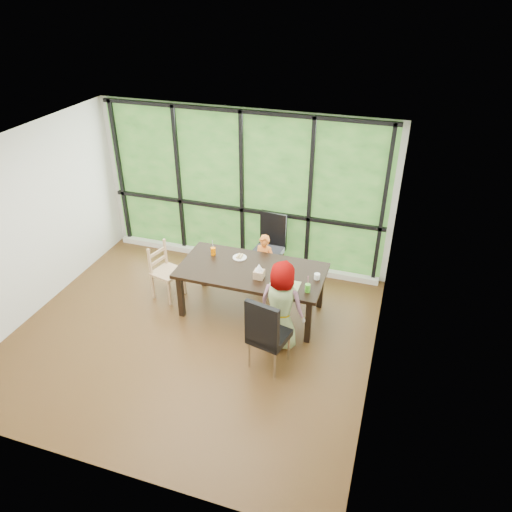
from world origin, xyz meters
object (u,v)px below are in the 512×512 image
child_older (282,306)px  green_cup (308,288)px  white_mug (317,276)px  tissue_box (259,274)px  child_toddler (264,263)px  chair_end_beech (167,272)px  chair_window_leather (269,247)px  orange_cup (213,251)px  dining_table (252,290)px  plate_near (285,284)px  plate_far (240,257)px  chair_interior_leather (269,331)px

child_older → green_cup: child_older is taller
white_mug → tissue_box: (-0.79, -0.22, 0.02)m
child_toddler → tissue_box: (0.17, -0.82, 0.32)m
white_mug → tissue_box: bearing=-164.1°
chair_end_beech → chair_window_leather: bearing=-36.3°
chair_window_leather → child_toddler: bearing=-76.3°
chair_window_leather → child_older: (0.69, -1.66, 0.11)m
child_older → white_mug: bearing=-109.3°
chair_window_leather → child_toddler: size_ratio=1.11×
orange_cup → dining_table: bearing=-17.5°
child_toddler → plate_near: size_ratio=4.65×
chair_end_beech → plate_far: size_ratio=4.25×
dining_table → chair_end_beech: size_ratio=2.37×
tissue_box → orange_cup: bearing=155.2°
plate_far → white_mug: (1.23, -0.21, 0.04)m
green_cup → tissue_box: bearing=170.6°
plate_far → tissue_box: bearing=-44.1°
child_toddler → plate_far: (-0.27, -0.38, 0.27)m
chair_interior_leather → orange_cup: chair_interior_leather is taller
green_cup → plate_near: bearing=168.1°
chair_interior_leather → chair_end_beech: bearing=-14.2°
dining_table → plate_near: plate_near is taller
chair_interior_leather → chair_end_beech: (-1.95, 0.99, -0.09)m
child_older → chair_end_beech: bearing=-7.7°
child_older → tissue_box: child_older is taller
plate_near → orange_cup: 1.34m
chair_window_leather → chair_end_beech: bearing=-133.9°
chair_end_beech → orange_cup: 0.81m
dining_table → child_toddler: bearing=90.0°
child_older → plate_far: (-0.90, 0.84, 0.10)m
chair_window_leather → green_cup: size_ratio=9.19×
orange_cup → child_toddler: bearing=31.1°
dining_table → white_mug: bearing=2.6°
chair_end_beech → plate_far: bearing=-61.8°
orange_cup → tissue_box: bearing=-24.8°
child_older → plate_near: (-0.06, 0.36, 0.10)m
tissue_box → dining_table: bearing=133.4°
dining_table → child_older: 0.91m
chair_end_beech → white_mug: chair_end_beech is taller
child_older → plate_near: bearing=-72.2°
chair_window_leather → chair_end_beech: chair_window_leather is taller
orange_cup → green_cup: 1.67m
chair_window_leather → plate_near: 1.46m
dining_table → white_mug: 1.04m
child_toddler → plate_near: bearing=-46.9°
child_toddler → plate_near: (0.57, -0.87, 0.27)m
plate_far → white_mug: 1.25m
plate_far → white_mug: white_mug is taller
chair_interior_leather → green_cup: 0.83m
plate_far → orange_cup: orange_cup is taller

